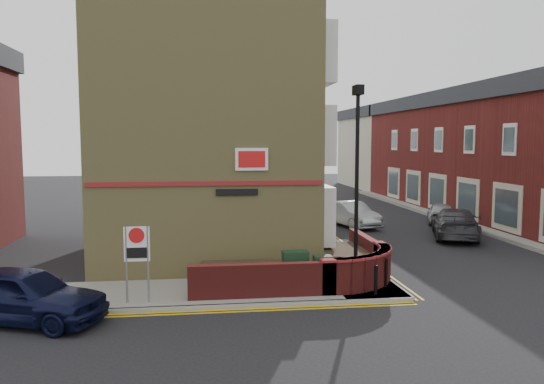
{
  "coord_description": "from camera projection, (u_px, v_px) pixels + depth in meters",
  "views": [
    {
      "loc": [
        -3.09,
        -14.66,
        4.73
      ],
      "look_at": [
        -0.68,
        4.0,
        2.91
      ],
      "focal_mm": 35.0,
      "sensor_mm": 36.0,
      "label": 1
    }
  ],
  "objects": [
    {
      "name": "ground",
      "position": [
        313.0,
        305.0,
        15.32
      ],
      "size": [
        120.0,
        120.0,
        0.0
      ],
      "primitive_type": "plane",
      "color": "black",
      "rests_on": "ground"
    },
    {
      "name": "pavement_corner",
      "position": [
        192.0,
        293.0,
        16.35
      ],
      "size": [
        13.0,
        3.0,
        0.12
      ],
      "primitive_type": "cube",
      "color": "gray",
      "rests_on": "ground"
    },
    {
      "name": "pavement_main",
      "position": [
        291.0,
        220.0,
        31.36
      ],
      "size": [
        2.0,
        32.0,
        0.12
      ],
      "primitive_type": "cube",
      "color": "gray",
      "rests_on": "ground"
    },
    {
      "name": "pavement_far",
      "position": [
        492.0,
        224.0,
        29.8
      ],
      "size": [
        4.0,
        40.0,
        0.12
      ],
      "primitive_type": "cube",
      "color": "gray",
      "rests_on": "ground"
    },
    {
      "name": "kerb_side",
      "position": [
        191.0,
        308.0,
        14.87
      ],
      "size": [
        13.0,
        0.15,
        0.12
      ],
      "primitive_type": "cube",
      "color": "gray",
      "rests_on": "ground"
    },
    {
      "name": "kerb_main_near",
      "position": [
        308.0,
        220.0,
        31.49
      ],
      "size": [
        0.15,
        32.0,
        0.12
      ],
      "primitive_type": "cube",
      "color": "gray",
      "rests_on": "ground"
    },
    {
      "name": "kerb_main_far",
      "position": [
        459.0,
        225.0,
        29.54
      ],
      "size": [
        0.15,
        40.0,
        0.12
      ],
      "primitive_type": "cube",
      "color": "gray",
      "rests_on": "ground"
    },
    {
      "name": "yellow_lines_side",
      "position": [
        191.0,
        313.0,
        14.62
      ],
      "size": [
        13.0,
        0.28,
        0.01
      ],
      "primitive_type": "cube",
      "color": "gold",
      "rests_on": "ground"
    },
    {
      "name": "yellow_lines_main",
      "position": [
        312.0,
        221.0,
        31.52
      ],
      "size": [
        0.28,
        32.0,
        0.01
      ],
      "primitive_type": "cube",
      "color": "gold",
      "rests_on": "ground"
    },
    {
      "name": "corner_building",
      "position": [
        209.0,
        105.0,
        22.25
      ],
      "size": [
        8.95,
        10.4,
        13.6
      ],
      "color": "#A09255",
      "rests_on": "ground"
    },
    {
      "name": "garden_wall",
      "position": [
        298.0,
        282.0,
        17.78
      ],
      "size": [
        6.8,
        6.0,
        1.2
      ],
      "primitive_type": null,
      "color": "maroon",
      "rests_on": "ground"
    },
    {
      "name": "lamppost",
      "position": [
        357.0,
        186.0,
        16.38
      ],
      "size": [
        0.25,
        0.5,
        6.3
      ],
      "color": "black",
      "rests_on": "pavement_corner"
    },
    {
      "name": "utility_cabinet_large",
      "position": [
        295.0,
        270.0,
        16.49
      ],
      "size": [
        0.8,
        0.45,
        1.2
      ],
      "primitive_type": "cube",
      "color": "#153119",
      "rests_on": "pavement_corner"
    },
    {
      "name": "utility_cabinet_small",
      "position": [
        323.0,
        273.0,
        16.3
      ],
      "size": [
        0.55,
        0.4,
        1.1
      ],
      "primitive_type": "cube",
      "color": "#153119",
      "rests_on": "pavement_corner"
    },
    {
      "name": "bollard_near",
      "position": [
        376.0,
        280.0,
        15.91
      ],
      "size": [
        0.11,
        0.11,
        0.9
      ],
      "primitive_type": "cylinder",
      "color": "black",
      "rests_on": "pavement_corner"
    },
    {
      "name": "bollard_far",
      "position": [
        386.0,
        273.0,
        16.78
      ],
      "size": [
        0.11,
        0.11,
        0.9
      ],
      "primitive_type": "cylinder",
      "color": "black",
      "rests_on": "pavement_corner"
    },
    {
      "name": "zone_sign",
      "position": [
        137.0,
        250.0,
        15.01
      ],
      "size": [
        0.72,
        0.07,
        2.2
      ],
      "color": "slate",
      "rests_on": "pavement_corner"
    },
    {
      "name": "far_terrace",
      "position": [
        483.0,
        152.0,
        33.56
      ],
      "size": [
        5.4,
        30.4,
        8.0
      ],
      "color": "maroon",
      "rests_on": "ground"
    },
    {
      "name": "far_terrace_cream",
      "position": [
        376.0,
        148.0,
        54.29
      ],
      "size": [
        5.4,
        12.4,
        8.0
      ],
      "color": "#BCAF9B",
      "rests_on": "ground"
    },
    {
      "name": "tree_near",
      "position": [
        297.0,
        141.0,
        28.99
      ],
      "size": [
        3.64,
        3.65,
        6.7
      ],
      "color": "#382B1E",
      "rests_on": "pavement_main"
    },
    {
      "name": "tree_mid",
      "position": [
        277.0,
        134.0,
        36.84
      ],
      "size": [
        4.03,
        4.03,
        7.42
      ],
      "color": "#382B1E",
      "rests_on": "pavement_main"
    },
    {
      "name": "tree_far",
      "position": [
        264.0,
        139.0,
        44.76
      ],
      "size": [
        3.81,
        3.81,
        7.0
      ],
      "color": "#382B1E",
      "rests_on": "pavement_main"
    },
    {
      "name": "traffic_light_assembly",
      "position": [
        277.0,
        167.0,
        40.03
      ],
      "size": [
        0.2,
        0.16,
        4.2
      ],
      "color": "black",
      "rests_on": "pavement_main"
    },
    {
      "name": "navy_hatchback",
      "position": [
        24.0,
        295.0,
        13.76
      ],
      "size": [
        4.67,
        3.14,
        1.48
      ],
      "primitive_type": "imported",
      "rotation": [
        0.0,
        0.0,
        1.22
      ],
      "color": "black",
      "rests_on": "ground"
    },
    {
      "name": "silver_car_near",
      "position": [
        352.0,
        214.0,
        29.32
      ],
      "size": [
        2.52,
        4.4,
        1.37
      ],
      "primitive_type": "imported",
      "rotation": [
        0.0,
        0.0,
        0.27
      ],
      "color": "gray",
      "rests_on": "ground"
    },
    {
      "name": "red_car_main",
      "position": [
        299.0,
        198.0,
        37.61
      ],
      "size": [
        3.48,
        5.38,
        1.38
      ],
      "primitive_type": "imported",
      "rotation": [
        0.0,
        0.0,
        0.26
      ],
      "color": "maroon",
      "rests_on": "ground"
    },
    {
      "name": "grey_car_far",
      "position": [
        455.0,
        223.0,
        25.91
      ],
      "size": [
        3.75,
        5.45,
        1.46
      ],
      "primitive_type": "imported",
      "rotation": [
        0.0,
        0.0,
        2.77
      ],
      "color": "#343439",
      "rests_on": "ground"
    },
    {
      "name": "silver_car_far",
      "position": [
        441.0,
        213.0,
        30.4
      ],
      "size": [
        2.73,
        3.91,
        1.24
      ],
      "primitive_type": "imported",
      "rotation": [
        0.0,
        0.0,
        2.75
      ],
      "color": "#9CA0A3",
      "rests_on": "ground"
    }
  ]
}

